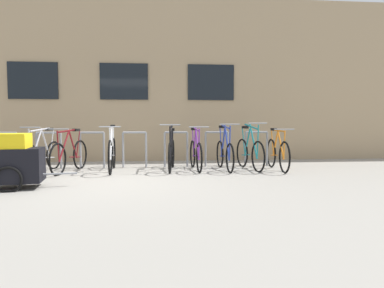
# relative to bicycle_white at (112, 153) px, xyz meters

# --- Properties ---
(ground_plane) EXTENTS (42.00, 42.00, 0.00)m
(ground_plane) POSITION_rel_bicycle_white_xyz_m (0.10, -1.32, -0.40)
(ground_plane) COLOR #9E998E
(storefront_building) EXTENTS (28.00, 5.60, 4.55)m
(storefront_building) POSITION_rel_bicycle_white_xyz_m (0.10, 4.66, 1.87)
(storefront_building) COLOR tan
(storefront_building) RESTS_ON ground
(bike_rack) EXTENTS (6.60, 0.05, 0.87)m
(bike_rack) POSITION_rel_bicycle_white_xyz_m (0.46, 0.58, 0.12)
(bike_rack) COLOR gray
(bike_rack) RESTS_ON ground
(bicycle_white) EXTENTS (0.44, 1.80, 1.05)m
(bicycle_white) POSITION_rel_bicycle_white_xyz_m (0.00, 0.00, 0.00)
(bicycle_white) COLOR black
(bicycle_white) RESTS_ON ground
(bicycle_purple) EXTENTS (0.44, 1.63, 1.02)m
(bicycle_purple) POSITION_rel_bicycle_white_xyz_m (1.89, 0.07, -0.03)
(bicycle_purple) COLOR black
(bicycle_purple) RESTS_ON ground
(bicycle_black) EXTENTS (0.44, 1.71, 1.07)m
(bicycle_black) POSITION_rel_bicycle_white_xyz_m (1.33, 0.04, -0.02)
(bicycle_black) COLOR black
(bicycle_black) RESTS_ON ground
(bicycle_silver) EXTENTS (0.50, 1.62, 1.02)m
(bicycle_silver) POSITION_rel_bicycle_white_xyz_m (-1.50, 0.01, -0.03)
(bicycle_silver) COLOR black
(bicycle_silver) RESTS_ON ground
(bicycle_teal) EXTENTS (0.44, 1.65, 1.10)m
(bicycle_teal) POSITION_rel_bicycle_white_xyz_m (3.15, 0.02, -0.01)
(bicycle_teal) COLOR black
(bicycle_teal) RESTS_ON ground
(bicycle_maroon) EXTENTS (0.52, 1.70, 0.98)m
(bicycle_maroon) POSITION_rel_bicycle_white_xyz_m (-0.90, -0.06, -0.02)
(bicycle_maroon) COLOR black
(bicycle_maroon) RESTS_ON ground
(bicycle_blue) EXTENTS (0.44, 1.64, 1.08)m
(bicycle_blue) POSITION_rel_bicycle_white_xyz_m (2.55, -0.01, -0.03)
(bicycle_blue) COLOR black
(bicycle_blue) RESTS_ON ground
(bicycle_orange) EXTENTS (0.44, 1.70, 0.97)m
(bicycle_orange) POSITION_rel_bicycle_white_xyz_m (3.76, -0.12, -0.02)
(bicycle_orange) COLOR black
(bicycle_orange) RESTS_ON ground
(bike_trailer) EXTENTS (1.48, 0.75, 0.93)m
(bike_trailer) POSITION_rel_bicycle_white_xyz_m (-1.36, -1.92, 0.07)
(bike_trailer) COLOR black
(bike_trailer) RESTS_ON ground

